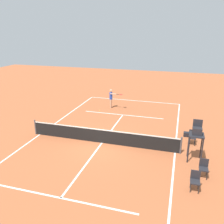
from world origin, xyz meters
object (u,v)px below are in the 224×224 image
Objects in this scene: player_serving at (111,97)px; courtside_chair_far at (195,180)px; courtside_chair_mid at (192,136)px; tennis_ball at (100,110)px; courtside_chair_near at (204,167)px; umpire_chair at (197,134)px; equipment_bag at (189,135)px.

courtside_chair_far is (-7.20, 10.67, -0.55)m from player_serving.
tennis_ball is at bearing -30.27° from courtside_chair_mid.
umpire_chair is at bearing -76.00° from courtside_chair_near.
courtside_chair_near is (-0.39, 1.58, -1.07)m from umpire_chair.
umpire_chair reaches higher than player_serving.
courtside_chair_far is (-8.00, 9.55, 0.50)m from tennis_ball.
tennis_ball is (0.80, 1.12, -1.05)m from player_serving.
courtside_chair_far is at bearing 35.14° from player_serving.
player_serving reaches higher than courtside_chair_near.
player_serving is at bearing -125.45° from tennis_ball.
player_serving is 0.75× the size of umpire_chair.
courtside_chair_mid is at bearing 97.37° from equipment_bag.
courtside_chair_far reaches higher than equipment_bag.
courtside_chair_far is 1.25× the size of equipment_bag.
courtside_chair_near is at bearing 40.12° from player_serving.
tennis_ball is 11.86m from courtside_chair_near.
tennis_ball is at bearing -39.94° from umpire_chair.
courtside_chair_far is at bearing 129.96° from tennis_ball.
player_serving is 1.73m from tennis_ball.
player_serving is at bearing -33.45° from equipment_bag.
player_serving reaches higher than tennis_ball.
tennis_ball is at bearing -34.33° from player_serving.
tennis_ball is at bearing -44.56° from courtside_chair_near.
equipment_bag is at bearing -82.81° from courtside_chair_near.
umpire_chair is at bearing 93.76° from equipment_bag.
courtside_chair_mid is at bearing -89.81° from courtside_chair_far.
courtside_chair_mid is 1.25× the size of equipment_bag.
courtside_chair_near is at bearing 135.44° from tennis_ball.
tennis_ball is 0.09× the size of equipment_bag.
courtside_chair_mid is (0.46, -3.65, 0.00)m from courtside_chair_near.
equipment_bag is at bearing 155.77° from tennis_ball.
umpire_chair is 2.34m from courtside_chair_mid.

